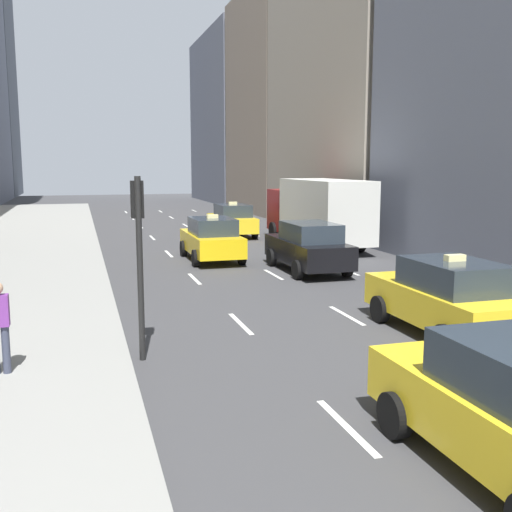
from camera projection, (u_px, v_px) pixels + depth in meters
sidewalk_left at (2, 256)px, 24.88m from camera, size 8.00×66.00×0.15m
lane_markings at (250, 261)px, 23.79m from camera, size 5.72×56.00×0.01m
building_row_right at (361, 5)px, 33.90m from camera, size 6.00×69.30×35.78m
taxi_second at (212, 239)px, 23.92m from camera, size 2.02×4.40×1.87m
taxi_third at (448, 297)px, 13.38m from camera, size 2.02×4.40×1.87m
taxi_fourth at (232, 220)px, 32.06m from camera, size 2.02×4.40×1.87m
sedan_silver_behind at (308, 247)px, 21.46m from camera, size 2.02×4.58×1.78m
box_truck at (317, 210)px, 27.86m from camera, size 2.58×8.40×3.15m
traffic_light_pole at (139, 238)px, 11.54m from camera, size 0.24×0.42×3.60m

